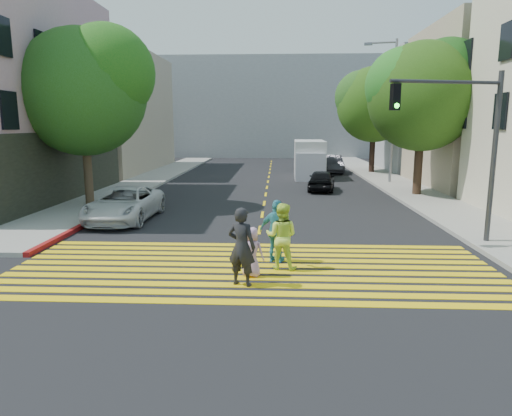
# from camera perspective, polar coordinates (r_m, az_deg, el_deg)

# --- Properties ---
(ground) EXTENTS (120.00, 120.00, 0.00)m
(ground) POSITION_cam_1_polar(r_m,az_deg,el_deg) (11.61, -0.70, -9.50)
(ground) COLOR black
(sidewalk_left) EXTENTS (3.00, 40.00, 0.15)m
(sidewalk_left) POSITION_cam_1_polar(r_m,az_deg,el_deg) (34.37, -12.80, 3.64)
(sidewalk_left) COLOR gray
(sidewalk_left) RESTS_ON ground
(sidewalk_right) EXTENTS (3.00, 60.00, 0.15)m
(sidewalk_right) POSITION_cam_1_polar(r_m,az_deg,el_deg) (27.34, 19.34, 1.64)
(sidewalk_right) COLOR gray
(sidewalk_right) RESTS_ON ground
(curb_red) EXTENTS (0.20, 8.00, 0.16)m
(curb_red) POSITION_cam_1_polar(r_m,az_deg,el_deg) (18.91, -20.93, -2.13)
(curb_red) COLOR maroon
(curb_red) RESTS_ON ground
(crosswalk) EXTENTS (13.40, 5.30, 0.01)m
(crosswalk) POSITION_cam_1_polar(r_m,az_deg,el_deg) (12.81, -0.36, -7.54)
(crosswalk) COLOR yellow
(crosswalk) RESTS_ON ground
(lane_line) EXTENTS (0.12, 34.40, 0.01)m
(lane_line) POSITION_cam_1_polar(r_m,az_deg,el_deg) (33.64, 1.56, 3.63)
(lane_line) COLOR yellow
(lane_line) RESTS_ON ground
(building_left_tan) EXTENTS (12.00, 16.00, 10.00)m
(building_left_tan) POSITION_cam_1_polar(r_m,az_deg,el_deg) (42.33, -20.89, 11.13)
(building_left_tan) COLOR tan
(building_left_tan) RESTS_ON ground
(building_right_tan) EXTENTS (10.00, 10.00, 10.00)m
(building_right_tan) POSITION_cam_1_polar(r_m,az_deg,el_deg) (33.18, 28.87, 10.93)
(building_right_tan) COLOR tan
(building_right_tan) RESTS_ON ground
(building_right_grey) EXTENTS (10.00, 10.00, 10.00)m
(building_right_grey) POSITION_cam_1_polar(r_m,az_deg,el_deg) (43.36, 22.44, 10.99)
(building_right_grey) COLOR gray
(building_right_grey) RESTS_ON ground
(backdrop_block) EXTENTS (30.00, 8.00, 12.00)m
(backdrop_block) POSITION_cam_1_polar(r_m,az_deg,el_deg) (58.94, 2.10, 12.35)
(backdrop_block) COLOR gray
(backdrop_block) RESTS_ON ground
(tree_left) EXTENTS (7.58, 7.27, 8.54)m
(tree_left) POSITION_cam_1_polar(r_m,az_deg,el_deg) (23.46, -20.68, 14.15)
(tree_left) COLOR #4B381F
(tree_left) RESTS_ON ground
(tree_right_near) EXTENTS (7.25, 6.91, 8.48)m
(tree_right_near) POSITION_cam_1_polar(r_m,az_deg,el_deg) (26.78, 20.31, 13.58)
(tree_right_near) COLOR #2F2517
(tree_right_near) RESTS_ON ground
(tree_right_far) EXTENTS (7.60, 7.28, 8.68)m
(tree_right_far) POSITION_cam_1_polar(r_m,az_deg,el_deg) (38.61, 14.72, 12.88)
(tree_right_far) COLOR black
(tree_right_far) RESTS_ON ground
(pedestrian_man) EXTENTS (0.84, 0.70, 1.98)m
(pedestrian_man) POSITION_cam_1_polar(r_m,az_deg,el_deg) (11.25, -1.81, -4.87)
(pedestrian_man) COLOR black
(pedestrian_man) RESTS_ON ground
(pedestrian_woman) EXTENTS (1.03, 0.88, 1.85)m
(pedestrian_woman) POSITION_cam_1_polar(r_m,az_deg,el_deg) (12.58, 3.20, -3.55)
(pedestrian_woman) COLOR #D4F54D
(pedestrian_woman) RESTS_ON ground
(pedestrian_child) EXTENTS (0.74, 0.60, 1.33)m
(pedestrian_child) POSITION_cam_1_polar(r_m,az_deg,el_deg) (11.99, -0.53, -5.52)
(pedestrian_child) COLOR #CA98BC
(pedestrian_child) RESTS_ON ground
(pedestrian_extra) EXTENTS (1.16, 0.78, 1.83)m
(pedestrian_extra) POSITION_cam_1_polar(r_m,az_deg,el_deg) (13.20, 2.65, -2.91)
(pedestrian_extra) COLOR teal
(pedestrian_extra) RESTS_ON ground
(white_sedan) EXTENTS (2.39, 5.04, 1.39)m
(white_sedan) POSITION_cam_1_polar(r_m,az_deg,el_deg) (19.76, -16.10, 0.48)
(white_sedan) COLOR silver
(white_sedan) RESTS_ON ground
(dark_car_near) EXTENTS (2.03, 3.94, 1.28)m
(dark_car_near) POSITION_cam_1_polar(r_m,az_deg,el_deg) (27.96, 8.19, 3.47)
(dark_car_near) COLOR black
(dark_car_near) RESTS_ON ground
(silver_car) EXTENTS (2.24, 4.60, 1.29)m
(silver_car) POSITION_cam_1_polar(r_m,az_deg,el_deg) (41.17, 6.48, 5.70)
(silver_car) COLOR gray
(silver_car) RESTS_ON ground
(dark_car_parked) EXTENTS (1.56, 4.42, 1.45)m
(dark_car_parked) POSITION_cam_1_polar(r_m,az_deg,el_deg) (38.71, 9.50, 5.45)
(dark_car_parked) COLOR black
(dark_car_parked) RESTS_ON ground
(white_van) EXTENTS (2.35, 5.92, 2.77)m
(white_van) POSITION_cam_1_polar(r_m,az_deg,el_deg) (34.84, 6.68, 5.96)
(white_van) COLOR silver
(white_van) RESTS_ON ground
(traffic_signal) EXTENTS (3.75, 1.16, 5.61)m
(traffic_signal) POSITION_cam_1_polar(r_m,az_deg,el_deg) (15.99, 24.87, 8.29)
(traffic_signal) COLOR #353436
(traffic_signal) RESTS_ON ground
(street_lamp) EXTENTS (2.11, 0.63, 9.37)m
(street_lamp) POSITION_cam_1_polar(r_m,az_deg,el_deg) (31.90, 16.47, 12.53)
(street_lamp) COLOR gray
(street_lamp) RESTS_ON ground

